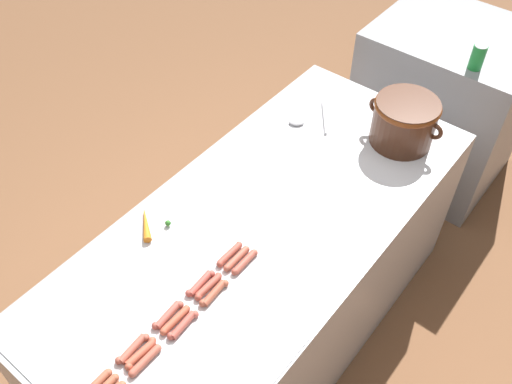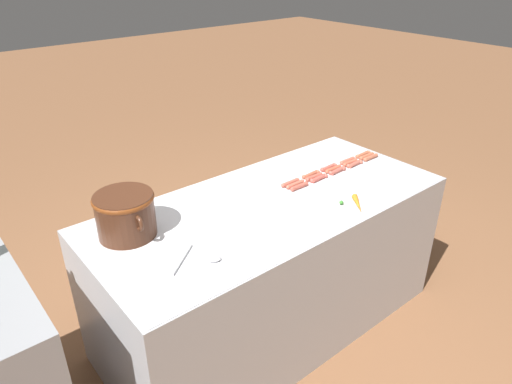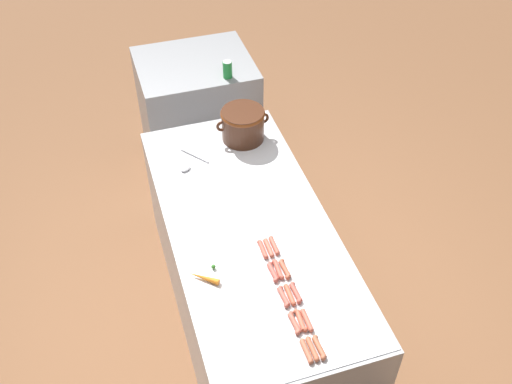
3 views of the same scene
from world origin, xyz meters
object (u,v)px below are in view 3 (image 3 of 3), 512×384
at_px(hot_dog_0, 306,351).
at_px(hot_dog_12, 296,293).
at_px(hot_dog_11, 307,320).
at_px(hot_dog_6, 300,320).
at_px(hot_dog_13, 285,269).
at_px(hot_dog_7, 290,295).
at_px(hot_dog_3, 273,272).
at_px(hot_dog_14, 274,246).
at_px(carrot, 204,277).
at_px(hot_dog_2, 284,297).
at_px(hot_dog_9, 269,248).
at_px(bean_pot, 243,123).
at_px(soda_can, 227,69).
at_px(hot_dog_4, 263,249).
at_px(hot_dog_5, 312,349).
at_px(back_cabinet, 198,114).
at_px(hot_dog_10, 319,348).
at_px(hot_dog_8, 278,269).
at_px(hot_dog_1, 294,323).

distance_m(hot_dog_0, hot_dog_12, 0.33).
relative_size(hot_dog_11, hot_dog_12, 1.00).
xyz_separation_m(hot_dog_6, hot_dog_13, (0.03, 0.31, 0.00)).
bearing_deg(hot_dog_7, hot_dog_13, 79.05).
xyz_separation_m(hot_dog_3, hot_dog_14, (0.06, 0.17, 0.00)).
relative_size(hot_dog_13, carrot, 0.87).
distance_m(hot_dog_2, carrot, 0.41).
relative_size(hot_dog_0, hot_dog_9, 1.00).
distance_m(hot_dog_6, hot_dog_13, 0.31).
xyz_separation_m(hot_dog_9, hot_dog_13, (0.03, -0.16, 0.00)).
bearing_deg(bean_pot, hot_dog_14, -96.62).
bearing_deg(soda_can, carrot, -109.57).
height_order(hot_dog_3, hot_dog_11, same).
xyz_separation_m(hot_dog_4, hot_dog_5, (0.03, -0.63, 0.00)).
relative_size(hot_dog_4, hot_dog_12, 1.00).
xyz_separation_m(back_cabinet, hot_dog_13, (0.01, -1.96, 0.39)).
distance_m(hot_dog_10, soda_can, 2.18).
bearing_deg(back_cabinet, hot_dog_7, -90.48).
bearing_deg(soda_can, hot_dog_14, -96.40).
bearing_deg(hot_dog_3, hot_dog_13, -0.07).
height_order(hot_dog_6, soda_can, soda_can).
xyz_separation_m(hot_dog_2, hot_dog_5, (0.03, -0.31, 0.00)).
relative_size(hot_dog_7, hot_dog_13, 1.00).
xyz_separation_m(hot_dog_0, hot_dog_13, (0.06, 0.47, 0.00)).
bearing_deg(soda_can, back_cabinet, 124.24).
height_order(hot_dog_7, bean_pot, bean_pot).
relative_size(hot_dog_7, hot_dog_10, 1.00).
xyz_separation_m(hot_dog_0, hot_dog_9, (0.03, 0.63, 0.00)).
height_order(hot_dog_0, hot_dog_8, same).
bearing_deg(carrot, hot_dog_11, -44.39).
relative_size(hot_dog_11, hot_dog_14, 1.00).
relative_size(hot_dog_5, hot_dog_11, 1.00).
distance_m(bean_pot, soda_can, 0.59).
xyz_separation_m(hot_dog_1, hot_dog_2, (0.00, 0.16, 0.00)).
xyz_separation_m(back_cabinet, hot_dog_12, (0.01, -2.12, 0.39)).
xyz_separation_m(hot_dog_11, hot_dog_13, (0.00, 0.32, 0.00)).
bearing_deg(bean_pot, hot_dog_9, -98.51).
relative_size(hot_dog_10, bean_pot, 0.38).
bearing_deg(back_cabinet, hot_dog_13, -89.62).
xyz_separation_m(hot_dog_5, hot_dog_14, (0.03, 0.64, 0.00)).
distance_m(hot_dog_5, bean_pot, 1.59).
height_order(hot_dog_11, carrot, carrot).
distance_m(hot_dog_14, soda_can, 1.54).
distance_m(hot_dog_1, hot_dog_14, 0.49).
bearing_deg(hot_dog_9, hot_dog_2, -95.33).
bearing_deg(back_cabinet, hot_dog_8, -90.61).
bearing_deg(hot_dog_4, hot_dog_6, -85.91).
xyz_separation_m(hot_dog_10, bean_pot, (0.11, 1.58, 0.10)).
xyz_separation_m(hot_dog_1, hot_dog_4, (-0.00, 0.48, 0.00)).
xyz_separation_m(hot_dog_11, hot_dog_12, (0.01, 0.17, 0.00)).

